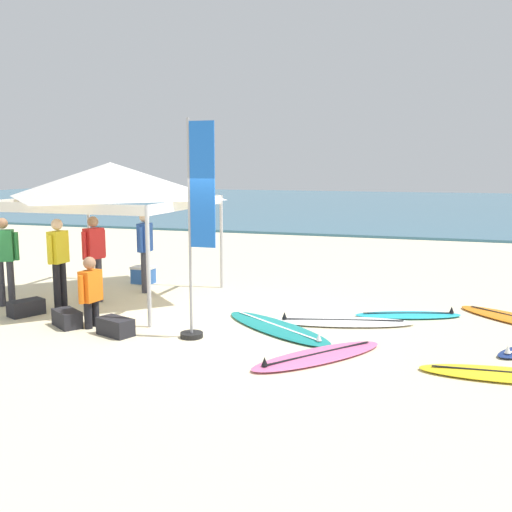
{
  "coord_description": "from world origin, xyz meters",
  "views": [
    {
      "loc": [
        3.47,
        -9.04,
        2.71
      ],
      "look_at": [
        0.14,
        1.33,
        1.0
      ],
      "focal_mm": 41.09,
      "sensor_mm": 36.0,
      "label": 1
    }
  ],
  "objects_px": {
    "person_yellow": "(59,257)",
    "gear_bag_on_sand": "(67,318)",
    "surfboard_teal": "(277,328)",
    "canopy_tent": "(111,181)",
    "person_red": "(94,253)",
    "gear_bag_near_tent": "(115,327)",
    "gear_bag_by_pole": "(26,308)",
    "surfboard_pink": "(318,356)",
    "person_blue": "(145,246)",
    "banner_flag": "(197,239)",
    "cooler_box": "(143,275)",
    "surfboard_white": "(342,322)",
    "person_orange": "(91,289)",
    "surfboard_yellow": "(509,375)",
    "person_green": "(4,255)",
    "surfboard_cyan": "(409,315)"
  },
  "relations": [
    {
      "from": "surfboard_yellow",
      "to": "person_green",
      "type": "height_order",
      "value": "person_green"
    },
    {
      "from": "gear_bag_near_tent",
      "to": "person_red",
      "type": "bearing_deg",
      "value": 129.95
    },
    {
      "from": "surfboard_yellow",
      "to": "gear_bag_by_pole",
      "type": "bearing_deg",
      "value": 174.84
    },
    {
      "from": "surfboard_yellow",
      "to": "surfboard_cyan",
      "type": "bearing_deg",
      "value": 117.22
    },
    {
      "from": "person_yellow",
      "to": "person_red",
      "type": "bearing_deg",
      "value": 62.0
    },
    {
      "from": "surfboard_white",
      "to": "person_yellow",
      "type": "relative_size",
      "value": 1.47
    },
    {
      "from": "surfboard_yellow",
      "to": "cooler_box",
      "type": "relative_size",
      "value": 4.49
    },
    {
      "from": "surfboard_teal",
      "to": "canopy_tent",
      "type": "bearing_deg",
      "value": 162.57
    },
    {
      "from": "canopy_tent",
      "to": "surfboard_teal",
      "type": "xyz_separation_m",
      "value": [
        3.76,
        -1.18,
        -2.35
      ]
    },
    {
      "from": "surfboard_cyan",
      "to": "surfboard_teal",
      "type": "bearing_deg",
      "value": -143.27
    },
    {
      "from": "surfboard_teal",
      "to": "person_blue",
      "type": "height_order",
      "value": "person_blue"
    },
    {
      "from": "surfboard_yellow",
      "to": "surfboard_pink",
      "type": "height_order",
      "value": "same"
    },
    {
      "from": "canopy_tent",
      "to": "gear_bag_near_tent",
      "type": "xyz_separation_m",
      "value": [
        1.38,
        -2.27,
        -2.25
      ]
    },
    {
      "from": "person_red",
      "to": "cooler_box",
      "type": "distance_m",
      "value": 2.12
    },
    {
      "from": "surfboard_cyan",
      "to": "banner_flag",
      "type": "distance_m",
      "value": 4.17
    },
    {
      "from": "surfboard_pink",
      "to": "gear_bag_by_pole",
      "type": "distance_m",
      "value": 5.58
    },
    {
      "from": "person_yellow",
      "to": "gear_bag_near_tent",
      "type": "relative_size",
      "value": 2.85
    },
    {
      "from": "person_red",
      "to": "cooler_box",
      "type": "relative_size",
      "value": 3.42
    },
    {
      "from": "gear_bag_near_tent",
      "to": "gear_bag_by_pole",
      "type": "relative_size",
      "value": 1.0
    },
    {
      "from": "person_yellow",
      "to": "cooler_box",
      "type": "relative_size",
      "value": 3.42
    },
    {
      "from": "surfboard_pink",
      "to": "cooler_box",
      "type": "xyz_separation_m",
      "value": [
        -4.92,
        3.97,
        0.16
      ]
    },
    {
      "from": "person_green",
      "to": "cooler_box",
      "type": "bearing_deg",
      "value": 62.26
    },
    {
      "from": "surfboard_teal",
      "to": "gear_bag_near_tent",
      "type": "height_order",
      "value": "gear_bag_near_tent"
    },
    {
      "from": "surfboard_pink",
      "to": "gear_bag_on_sand",
      "type": "bearing_deg",
      "value": 175.87
    },
    {
      "from": "surfboard_white",
      "to": "person_blue",
      "type": "height_order",
      "value": "person_blue"
    },
    {
      "from": "canopy_tent",
      "to": "person_yellow",
      "type": "relative_size",
      "value": 2.03
    },
    {
      "from": "gear_bag_by_pole",
      "to": "surfboard_yellow",
      "type": "bearing_deg",
      "value": -5.16
    },
    {
      "from": "person_red",
      "to": "person_green",
      "type": "xyz_separation_m",
      "value": [
        -1.47,
        -0.78,
        0.0
      ]
    },
    {
      "from": "surfboard_white",
      "to": "gear_bag_on_sand",
      "type": "distance_m",
      "value": 4.67
    },
    {
      "from": "person_orange",
      "to": "gear_bag_on_sand",
      "type": "bearing_deg",
      "value": -167.82
    },
    {
      "from": "canopy_tent",
      "to": "gear_bag_near_tent",
      "type": "distance_m",
      "value": 3.48
    },
    {
      "from": "surfboard_white",
      "to": "gear_bag_on_sand",
      "type": "xyz_separation_m",
      "value": [
        -4.39,
        -1.59,
        0.1
      ]
    },
    {
      "from": "gear_bag_near_tent",
      "to": "surfboard_yellow",
      "type": "bearing_deg",
      "value": -1.15
    },
    {
      "from": "cooler_box",
      "to": "person_red",
      "type": "bearing_deg",
      "value": -89.4
    },
    {
      "from": "surfboard_teal",
      "to": "person_yellow",
      "type": "bearing_deg",
      "value": 178.24
    },
    {
      "from": "banner_flag",
      "to": "surfboard_teal",
      "type": "bearing_deg",
      "value": 38.5
    },
    {
      "from": "person_orange",
      "to": "gear_bag_near_tent",
      "type": "height_order",
      "value": "person_orange"
    },
    {
      "from": "person_blue",
      "to": "banner_flag",
      "type": "height_order",
      "value": "banner_flag"
    },
    {
      "from": "gear_bag_near_tent",
      "to": "gear_bag_by_pole",
      "type": "distance_m",
      "value": 2.29
    },
    {
      "from": "person_orange",
      "to": "gear_bag_on_sand",
      "type": "xyz_separation_m",
      "value": [
        -0.42,
        -0.09,
        -0.52
      ]
    },
    {
      "from": "canopy_tent",
      "to": "surfboard_teal",
      "type": "relative_size",
      "value": 1.42
    },
    {
      "from": "person_red",
      "to": "person_orange",
      "type": "xyz_separation_m",
      "value": [
        0.95,
        -1.59,
        -0.33
      ]
    },
    {
      "from": "person_blue",
      "to": "cooler_box",
      "type": "bearing_deg",
      "value": 122.24
    },
    {
      "from": "surfboard_pink",
      "to": "gear_bag_on_sand",
      "type": "xyz_separation_m",
      "value": [
        -4.37,
        0.32,
        0.1
      ]
    },
    {
      "from": "canopy_tent",
      "to": "surfboard_pink",
      "type": "height_order",
      "value": "canopy_tent"
    },
    {
      "from": "person_red",
      "to": "banner_flag",
      "type": "relative_size",
      "value": 0.5
    },
    {
      "from": "person_yellow",
      "to": "gear_bag_on_sand",
      "type": "relative_size",
      "value": 2.85
    },
    {
      "from": "person_yellow",
      "to": "surfboard_pink",
      "type": "bearing_deg",
      "value": -14.41
    },
    {
      "from": "surfboard_teal",
      "to": "banner_flag",
      "type": "relative_size",
      "value": 0.72
    },
    {
      "from": "surfboard_white",
      "to": "gear_bag_by_pole",
      "type": "distance_m",
      "value": 5.68
    }
  ]
}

